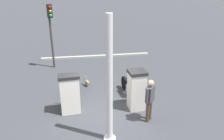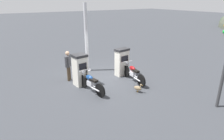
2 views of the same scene
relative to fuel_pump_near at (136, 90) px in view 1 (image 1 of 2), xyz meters
name	(u,v)px [view 1 (image 1 of 2)]	position (x,y,z in m)	size (l,w,h in m)	color
ground_plane	(104,111)	(-0.12, 1.29, -0.83)	(120.00, 120.00, 0.00)	#383A3F
fuel_pump_near	(136,90)	(0.00, 0.00, 0.00)	(0.71, 0.74, 1.64)	silver
fuel_pump_far	(70,94)	(0.00, 2.59, -0.02)	(0.58, 0.85, 1.59)	silver
motorcycle_near_pump	(129,87)	(1.02, 0.08, -0.37)	(2.00, 0.57, 0.96)	black
motorcycle_far_pump	(72,89)	(1.08, 2.57, -0.37)	(2.17, 0.60, 0.97)	black
attendant_person	(150,98)	(-0.90, -0.29, 0.10)	(0.49, 0.44, 1.63)	#473828
wandering_duck	(87,82)	(2.26, 1.95, -0.61)	(0.46, 0.32, 0.47)	#847051
roadside_traffic_light	(51,26)	(4.99, 3.84, 1.67)	(0.39, 0.31, 3.66)	#38383A
canopy_support_pole	(109,85)	(-1.77, 1.25, 1.11)	(0.40, 0.40, 4.04)	silver
road_edge_kerb	(96,56)	(6.67, 1.29, -0.77)	(0.59, 7.26, 0.12)	#9E9E93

